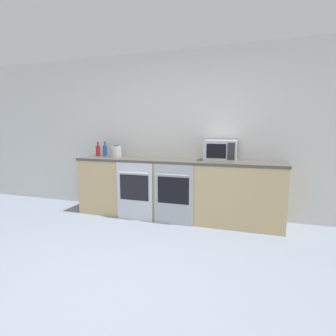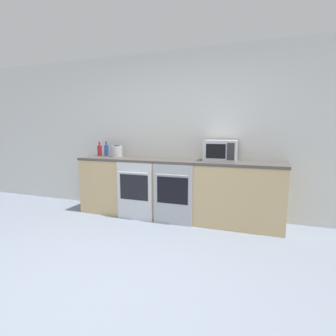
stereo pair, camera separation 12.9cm
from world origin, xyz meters
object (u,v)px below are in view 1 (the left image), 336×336
object	(u,v)px
kettle	(116,151)
oven_left	(135,191)
bottle_blue	(105,150)
microwave	(220,150)
oven_right	(173,195)
bottle_red	(98,151)

from	to	relation	value
kettle	oven_left	bearing A→B (deg)	-36.31
bottle_blue	kettle	world-z (taller)	bottle_blue
microwave	kettle	distance (m)	1.72
oven_left	bottle_blue	xyz separation A→B (m)	(-0.73, 0.41, 0.57)
oven_right	microwave	xyz separation A→B (m)	(0.60, 0.39, 0.62)
bottle_blue	microwave	bearing A→B (deg)	-0.43
oven_right	microwave	bearing A→B (deg)	33.18
microwave	oven_right	bearing A→B (deg)	-146.82
oven_right	kettle	xyz separation A→B (m)	(-1.11, 0.37, 0.56)
bottle_blue	kettle	size ratio (longest dim) A/B	1.32
oven_right	kettle	distance (m)	1.30
oven_left	microwave	xyz separation A→B (m)	(1.22, 0.39, 0.62)
bottle_red	oven_left	bearing A→B (deg)	-24.95
oven_left	microwave	world-z (taller)	microwave
oven_left	kettle	world-z (taller)	kettle
bottle_blue	bottle_red	xyz separation A→B (m)	(-0.14, -0.00, -0.00)
microwave	bottle_red	bearing A→B (deg)	179.69
microwave	kettle	size ratio (longest dim) A/B	2.38
oven_right	bottle_red	bearing A→B (deg)	164.72
oven_right	bottle_blue	distance (m)	1.52
oven_left	kettle	xyz separation A→B (m)	(-0.50, 0.37, 0.56)
microwave	bottle_red	world-z (taller)	microwave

